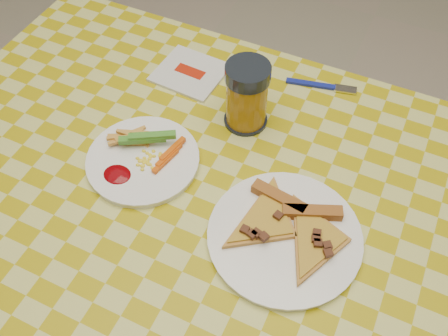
{
  "coord_description": "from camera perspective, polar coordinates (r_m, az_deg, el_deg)",
  "views": [
    {
      "loc": [
        0.21,
        -0.44,
        1.5
      ],
      "look_at": [
        -0.02,
        0.07,
        0.78
      ],
      "focal_mm": 40.0,
      "sensor_mm": 36.0,
      "label": 1
    }
  ],
  "objects": [
    {
      "name": "plate_right",
      "position": [
        0.86,
        6.91,
        -7.85
      ],
      "size": [
        0.27,
        0.27,
        0.01
      ],
      "primitive_type": "cylinder",
      "rotation": [
        0.0,
        0.0,
        0.05
      ],
      "color": "white",
      "rests_on": "table"
    },
    {
      "name": "fries_veggies",
      "position": [
        0.95,
        -9.36,
        2.21
      ],
      "size": [
        0.16,
        0.15,
        0.04
      ],
      "color": "gold",
      "rests_on": "plate_left"
    },
    {
      "name": "drink_glass",
      "position": [
        0.97,
        2.62,
        8.22
      ],
      "size": [
        0.09,
        0.09,
        0.14
      ],
      "color": "black",
      "rests_on": "table"
    },
    {
      "name": "plate_left",
      "position": [
        0.96,
        -9.22,
        0.82
      ],
      "size": [
        0.24,
        0.24,
        0.01
      ],
      "primitive_type": "cylinder",
      "rotation": [
        0.0,
        0.0,
        -0.16
      ],
      "color": "white",
      "rests_on": "table"
    },
    {
      "name": "napkin",
      "position": [
        1.12,
        -3.89,
        10.83
      ],
      "size": [
        0.15,
        0.14,
        0.01
      ],
      "rotation": [
        0.0,
        0.0,
        -0.06
      ],
      "color": "silver",
      "rests_on": "table"
    },
    {
      "name": "table",
      "position": [
        0.95,
        -0.51,
        -6.76
      ],
      "size": [
        1.28,
        0.88,
        0.76
      ],
      "color": "silver",
      "rests_on": "ground"
    },
    {
      "name": "fork",
      "position": [
        1.1,
        11.15,
        9.22
      ],
      "size": [
        0.15,
        0.05,
        0.01
      ],
      "rotation": [
        0.0,
        0.0,
        0.22
      ],
      "color": "navy",
      "rests_on": "table"
    },
    {
      "name": "pizza_slices",
      "position": [
        0.85,
        7.51,
        -6.63
      ],
      "size": [
        0.26,
        0.23,
        0.02
      ],
      "color": "#B49537",
      "rests_on": "plate_right"
    }
  ]
}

